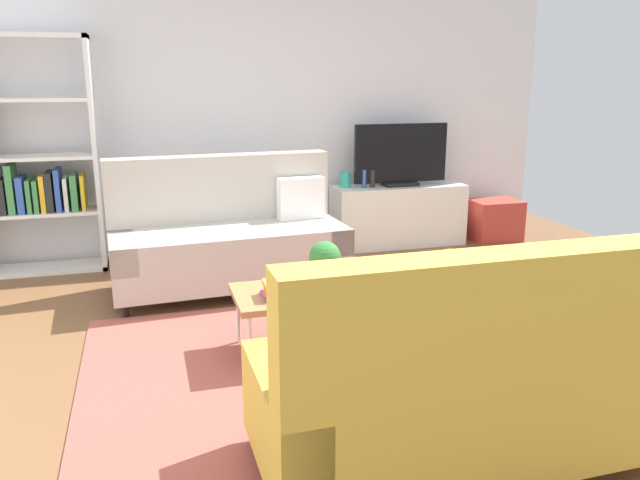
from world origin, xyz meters
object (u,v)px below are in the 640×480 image
couch_beige (229,237)px  couch_green (469,380)px  storage_trunk (494,220)px  bottle_1 (372,179)px  vase_0 (345,180)px  table_book_0 (283,294)px  tv (401,156)px  bookshelf (30,167)px  bottle_0 (364,179)px  potted_plant (325,261)px  tv_console (398,215)px  coffee_table (320,293)px

couch_beige → couch_green: same height
storage_trunk → bottle_1: size_ratio=2.88×
vase_0 → table_book_0: bearing=-116.0°
tv → vase_0: (-0.58, 0.07, -0.23)m
couch_green → couch_beige: bearing=102.8°
vase_0 → bookshelf: bearing=-179.4°
vase_0 → bottle_0: size_ratio=0.83×
potted_plant → bottle_0: bottle_0 is taller
tv_console → bottle_1: bearing=-172.7°
coffee_table → storage_trunk: storage_trunk is taller
tv → potted_plant: 2.71m
coffee_table → vase_0: (0.94, 2.38, 0.32)m
coffee_table → bottle_1: 2.62m
bookshelf → potted_plant: 3.10m
storage_trunk → bottle_1: bearing=177.6°
coffee_table → potted_plant: 0.21m
tv_console → tv: tv is taller
couch_green → bookshelf: size_ratio=0.91×
tv → bottle_1: size_ratio=5.54×
couch_green → tv_console: (1.24, 3.75, -0.12)m
couch_beige → bottle_0: (1.51, 0.87, 0.29)m
couch_green → bottle_1: 3.84m
storage_trunk → potted_plant: (-2.57, -2.16, 0.36)m
potted_plant → couch_beige: bearing=108.3°
potted_plant → storage_trunk: bearing=40.1°
couch_beige → bottle_0: couch_beige is taller
bottle_0 → bottle_1: size_ratio=1.02×
couch_green → bottle_1: bearing=75.4°
potted_plant → couch_green: bearing=-81.1°
coffee_table → storage_trunk: (2.62, 2.23, -0.17)m
bottle_1 → vase_0: bearing=161.4°
table_book_0 → tv_console: bearing=53.5°
vase_0 → storage_trunk: bearing=-5.1°
couch_beige → vase_0: size_ratio=12.67×
tv_console → vase_0: (-0.58, 0.05, 0.40)m
table_book_0 → bottle_1: size_ratio=1.33×
potted_plant → vase_0: 2.48m
bookshelf → table_book_0: 3.04m
coffee_table → storage_trunk: bearing=40.4°
bookshelf → bottle_0: bearing=-1.1°
vase_0 → coffee_table: bearing=-111.6°
storage_trunk → bottle_1: (-1.41, 0.06, 0.51)m
tv_console → bottle_1: (-0.31, -0.04, 0.41)m
coffee_table → potted_plant: (0.05, 0.07, 0.19)m
bookshelf → storage_trunk: (4.63, -0.12, -0.74)m
tv → storage_trunk: tv is taller
potted_plant → table_book_0: size_ratio=1.22×
potted_plant → bottle_1: bottle_1 is taller
tv_console → potted_plant: size_ratio=4.77×
bottle_1 → table_book_0: bearing=-121.8°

